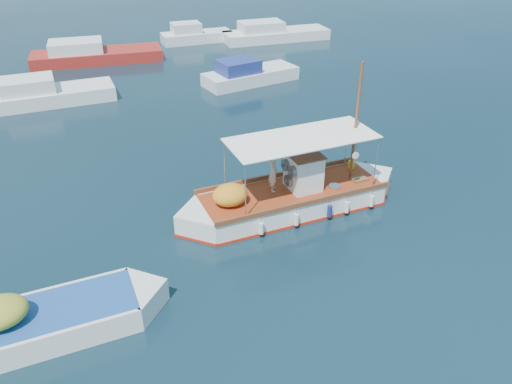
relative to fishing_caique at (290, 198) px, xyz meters
name	(u,v)px	position (x,y,z in m)	size (l,w,h in m)	color
ground	(277,217)	(-0.70, -0.29, -0.49)	(160.00, 160.00, 0.00)	black
fishing_caique	(290,198)	(0.00, 0.00, 0.00)	(9.19, 2.77, 5.61)	white
dinghy	(39,325)	(-9.23, -2.76, -0.13)	(7.04, 2.13, 1.72)	white
bg_boat_nw	(46,95)	(-7.34, 16.12, 0.00)	(7.26, 2.66, 1.80)	silver
bg_boat_n	(93,55)	(-3.43, 23.71, 0.00)	(9.46, 4.14, 1.80)	#A4231B
bg_boat_ne	(248,75)	(4.80, 14.55, 0.00)	(6.36, 2.91, 1.80)	silver
bg_boat_e	(273,34)	(11.30, 23.89, 0.00)	(9.07, 3.58, 1.80)	silver
bg_boat_far_n	(195,36)	(5.16, 26.11, 0.00)	(5.85, 2.41, 1.80)	silver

